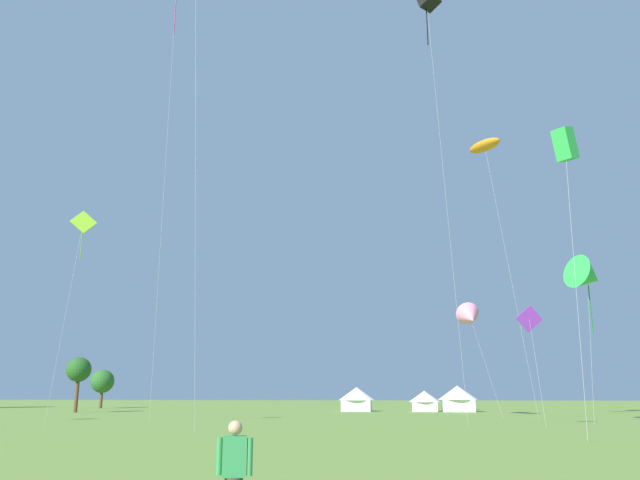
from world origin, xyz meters
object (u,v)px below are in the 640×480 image
festival_tent_left (357,398)px  kite_pink_delta (470,317)px  kite_orange_parafoil (485,146)px  kite_purple_diamond (529,320)px  festival_tent_right (424,400)px  kite_green_delta (587,276)px  tree_distant_right (79,370)px  festival_tent_center (458,397)px  kite_lime_diamond (83,226)px  kite_green_box (565,145)px  tree_distant_left (102,381)px

festival_tent_left → kite_pink_delta: bearing=-53.9°
kite_orange_parafoil → kite_purple_diamond: 19.09m
festival_tent_left → festival_tent_right: (8.18, 0.00, -0.24)m
festival_tent_left → kite_purple_diamond: bearing=-66.5°
kite_green_delta → kite_purple_diamond: size_ratio=1.56×
festival_tent_left → tree_distant_right: tree_distant_right is taller
kite_orange_parafoil → festival_tent_right: kite_orange_parafoil is taller
festival_tent_center → kite_orange_parafoil: bearing=-85.9°
festival_tent_left → festival_tent_center: bearing=0.0°
kite_lime_diamond → kite_green_box: 32.80m
kite_orange_parafoil → kite_lime_diamond: bearing=-156.3°
kite_green_box → kite_pink_delta: bearing=95.8°
kite_lime_diamond → kite_pink_delta: size_ratio=1.41×
festival_tent_right → festival_tent_center: festival_tent_center is taller
kite_lime_diamond → festival_tent_left: size_ratio=3.42×
kite_lime_diamond → kite_orange_parafoil: kite_orange_parafoil is taller
kite_orange_parafoil → kite_green_box: bearing=-85.8°
tree_distant_left → kite_purple_diamond: bearing=-40.4°
kite_lime_diamond → kite_orange_parafoil: bearing=23.7°
kite_lime_diamond → kite_green_delta: kite_lime_diamond is taller
kite_green_delta → festival_tent_center: bearing=106.2°
kite_lime_diamond → kite_purple_diamond: kite_lime_diamond is taller
festival_tent_right → tree_distant_right: tree_distant_right is taller
kite_pink_delta → festival_tent_right: bearing=104.2°
kite_lime_diamond → festival_tent_right: kite_lime_diamond is taller
kite_lime_diamond → kite_pink_delta: bearing=36.2°
festival_tent_left → tree_distant_right: bearing=-163.5°
kite_green_delta → tree_distant_right: (-52.05, 19.53, -6.27)m
kite_green_box → kite_purple_diamond: 14.20m
kite_orange_parafoil → tree_distant_left: bearing=145.4°
kite_pink_delta → kite_green_delta: size_ratio=0.85×
kite_green_box → kite_pink_delta: 29.52m
kite_green_delta → kite_purple_diamond: bearing=-135.4°
festival_tent_left → tree_distant_left: bearing=163.6°
festival_tent_center → festival_tent_right: bearing=-180.0°
kite_green_box → tree_distant_right: (-46.97, 36.62, -10.57)m
festival_tent_center → tree_distant_right: size_ratio=0.75×
kite_orange_parafoil → festival_tent_center: 33.37m
festival_tent_left → festival_tent_right: bearing=0.0°
kite_orange_parafoil → festival_tent_center: (-1.78, 25.02, -22.01)m
festival_tent_left → festival_tent_center: festival_tent_center is taller
kite_pink_delta → kite_green_box: bearing=-84.2°
kite_pink_delta → tree_distant_right: bearing=169.9°
kite_green_delta → kite_orange_parafoil: kite_orange_parafoil is taller
kite_purple_diamond → kite_green_delta: bearing=44.6°
kite_orange_parafoil → festival_tent_center: kite_orange_parafoil is taller
festival_tent_left → tree_distant_left: 40.56m
kite_purple_diamond → kite_lime_diamond: bearing=-172.8°
kite_green_delta → kite_lime_diamond: bearing=-165.6°
kite_green_box → kite_orange_parafoil: 22.59m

